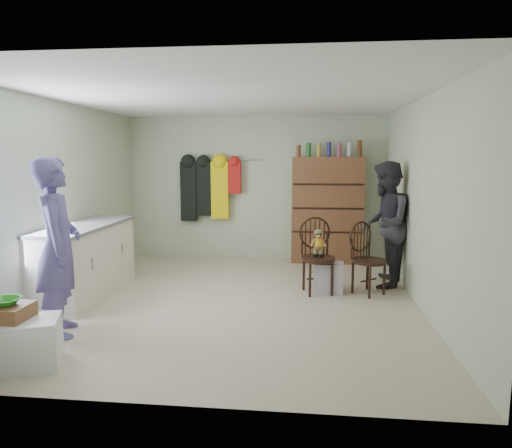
# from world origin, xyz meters

# --- Properties ---
(ground_plane) EXTENTS (5.00, 5.00, 0.00)m
(ground_plane) POSITION_xyz_m (0.00, 0.00, 0.00)
(ground_plane) COLOR beige
(ground_plane) RESTS_ON ground
(room_walls) EXTENTS (5.00, 5.00, 5.00)m
(room_walls) POSITION_xyz_m (0.00, 0.53, 1.58)
(room_walls) COLOR beige
(room_walls) RESTS_ON ground
(counter) EXTENTS (0.64, 1.86, 0.94)m
(counter) POSITION_xyz_m (-1.95, 0.00, 0.47)
(counter) COLOR silver
(counter) RESTS_ON ground
(stool) EXTENTS (0.38, 0.33, 0.54)m
(stool) POSITION_xyz_m (-1.66, -2.01, 0.27)
(stool) COLOR brown
(stool) RESTS_ON ground
(bowl) EXTENTS (0.24, 0.24, 0.06)m
(bowl) POSITION_xyz_m (-1.66, -2.01, 0.57)
(bowl) COLOR #289422
(bowl) RESTS_ON stool
(plastic_tub) EXTENTS (0.56, 0.55, 0.42)m
(plastic_tub) POSITION_xyz_m (-1.45, -2.00, 0.21)
(plastic_tub) COLOR white
(plastic_tub) RESTS_ON ground
(chair_front) EXTENTS (0.55, 0.55, 1.00)m
(chair_front) POSITION_xyz_m (1.04, 0.47, 0.57)
(chair_front) COLOR black
(chair_front) RESTS_ON ground
(chair_far) EXTENTS (0.60, 0.60, 0.95)m
(chair_far) POSITION_xyz_m (1.68, 0.49, 0.51)
(chair_far) COLOR black
(chair_far) RESTS_ON ground
(striped_bag) EXTENTS (0.40, 0.32, 0.40)m
(striped_bag) POSITION_xyz_m (1.20, 0.48, 0.20)
(striped_bag) COLOR #E57273
(striped_bag) RESTS_ON ground
(person_left) EXTENTS (0.66, 0.77, 1.80)m
(person_left) POSITION_xyz_m (-1.59, -1.26, 0.90)
(person_left) COLOR #5B5195
(person_left) RESTS_ON ground
(person_right) EXTENTS (0.85, 0.98, 1.74)m
(person_right) POSITION_xyz_m (1.97, 0.88, 0.87)
(person_right) COLOR #2D2B33
(person_right) RESTS_ON ground
(dresser) EXTENTS (1.20, 0.39, 2.07)m
(dresser) POSITION_xyz_m (1.25, 2.30, 0.91)
(dresser) COLOR brown
(dresser) RESTS_ON ground
(coat_rack) EXTENTS (1.42, 0.12, 1.09)m
(coat_rack) POSITION_xyz_m (-0.83, 2.38, 1.25)
(coat_rack) COLOR #99999E
(coat_rack) RESTS_ON ground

